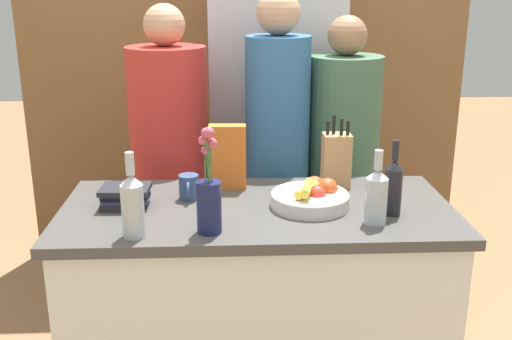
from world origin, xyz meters
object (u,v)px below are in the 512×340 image
(refrigerator, at_px, (273,122))
(person_in_red_tee, at_px, (342,161))
(person_at_sink, at_px, (170,159))
(person_in_blue, at_px, (277,150))
(coffee_mug, at_px, (189,187))
(bottle_vinegar, at_px, (376,195))
(book_stack, at_px, (125,196))
(bottle_wine, at_px, (132,204))
(knife_block, at_px, (336,160))
(cereal_box, at_px, (228,157))
(flower_vase, at_px, (209,199))
(fruit_bowl, at_px, (311,197))
(bottle_oil, at_px, (393,185))

(refrigerator, xyz_separation_m, person_in_red_tee, (0.30, -0.54, -0.08))
(person_at_sink, distance_m, person_in_blue, 0.52)
(refrigerator, xyz_separation_m, person_in_blue, (-0.03, -0.61, 0.00))
(person_in_blue, bearing_deg, coffee_mug, -147.23)
(bottle_vinegar, bearing_deg, book_stack, 167.03)
(bottle_wine, relative_size, person_in_blue, 0.17)
(knife_block, bearing_deg, bottle_wine, -147.57)
(person_in_blue, bearing_deg, person_at_sink, 154.87)
(cereal_box, bearing_deg, person_at_sink, 123.61)
(flower_vase, bearing_deg, book_stack, 141.32)
(coffee_mug, relative_size, bottle_vinegar, 0.44)
(cereal_box, bearing_deg, fruit_bowl, -35.91)
(person_in_blue, bearing_deg, bottle_wine, -142.00)
(person_at_sink, bearing_deg, flower_vase, -99.57)
(fruit_bowl, bearing_deg, bottle_vinegar, -41.69)
(refrigerator, height_order, person_in_red_tee, refrigerator)
(fruit_bowl, xyz_separation_m, book_stack, (-0.71, 0.03, 0.00))
(flower_vase, relative_size, person_in_blue, 0.22)
(refrigerator, bearing_deg, coffee_mug, -110.61)
(bottle_wine, height_order, person_at_sink, person_at_sink)
(coffee_mug, distance_m, bottle_vinegar, 0.73)
(cereal_box, xyz_separation_m, coffee_mug, (-0.15, -0.13, -0.08))
(knife_block, relative_size, person_in_blue, 0.18)
(flower_vase, distance_m, cereal_box, 0.47)
(knife_block, bearing_deg, person_in_blue, 120.51)
(knife_block, bearing_deg, coffee_mug, -167.92)
(bottle_oil, bearing_deg, bottle_wine, -170.02)
(bottle_wine, xyz_separation_m, person_in_blue, (0.55, 0.85, -0.06))
(coffee_mug, xyz_separation_m, book_stack, (-0.24, -0.07, -0.01))
(refrigerator, bearing_deg, bottle_oil, -75.33)
(bottle_wine, bearing_deg, coffee_mug, 65.57)
(fruit_bowl, distance_m, coffee_mug, 0.48)
(coffee_mug, xyz_separation_m, bottle_vinegar, (0.68, -0.28, 0.06))
(cereal_box, bearing_deg, coffee_mug, -139.57)
(bottle_wine, bearing_deg, cereal_box, 57.09)
(coffee_mug, distance_m, book_stack, 0.25)
(bottle_wine, bearing_deg, bottle_vinegar, 5.33)
(fruit_bowl, xyz_separation_m, person_in_blue, (-0.08, 0.60, 0.02))
(fruit_bowl, height_order, bottle_wine, bottle_wine)
(fruit_bowl, height_order, bottle_oil, bottle_oil)
(cereal_box, distance_m, bottle_wine, 0.58)
(flower_vase, bearing_deg, fruit_bowl, 31.34)
(fruit_bowl, height_order, coffee_mug, same)
(bottle_vinegar, height_order, person_in_blue, person_in_blue)
(flower_vase, xyz_separation_m, book_stack, (-0.33, 0.26, -0.08))
(refrigerator, height_order, fruit_bowl, refrigerator)
(person_in_red_tee, bearing_deg, knife_block, -119.65)
(person_in_blue, relative_size, person_in_red_tee, 1.07)
(flower_vase, distance_m, person_in_red_tee, 1.10)
(flower_vase, xyz_separation_m, coffee_mug, (-0.09, 0.33, -0.07))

